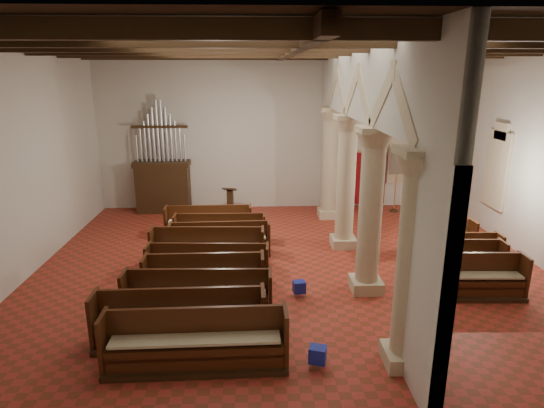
{
  "coord_description": "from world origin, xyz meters",
  "views": [
    {
      "loc": [
        -0.94,
        -11.74,
        5.24
      ],
      "look_at": [
        -0.47,
        0.5,
        1.69
      ],
      "focal_mm": 30.0,
      "sensor_mm": 36.0,
      "label": 1
    }
  ],
  "objects_px": {
    "pipe_organ": "(163,177)",
    "lectern": "(230,204)",
    "nave_pew_0": "(196,349)",
    "processional_banner": "(395,191)",
    "aisle_pew_0": "(484,283)"
  },
  "relations": [
    {
      "from": "pipe_organ",
      "to": "lectern",
      "type": "bearing_deg",
      "value": -17.48
    },
    {
      "from": "pipe_organ",
      "to": "lectern",
      "type": "height_order",
      "value": "pipe_organ"
    },
    {
      "from": "lectern",
      "to": "pipe_organ",
      "type": "bearing_deg",
      "value": 174.21
    },
    {
      "from": "lectern",
      "to": "nave_pew_0",
      "type": "bearing_deg",
      "value": -79.34
    },
    {
      "from": "pipe_organ",
      "to": "lectern",
      "type": "relative_size",
      "value": 3.71
    },
    {
      "from": "pipe_organ",
      "to": "processional_banner",
      "type": "xyz_separation_m",
      "value": [
        9.01,
        -0.36,
        -0.54
      ]
    },
    {
      "from": "processional_banner",
      "to": "pipe_organ",
      "type": "bearing_deg",
      "value": 171.02
    },
    {
      "from": "pipe_organ",
      "to": "processional_banner",
      "type": "bearing_deg",
      "value": -2.28
    },
    {
      "from": "lectern",
      "to": "processional_banner",
      "type": "bearing_deg",
      "value": 15.87
    },
    {
      "from": "pipe_organ",
      "to": "nave_pew_0",
      "type": "relative_size",
      "value": 1.31
    },
    {
      "from": "nave_pew_0",
      "to": "lectern",
      "type": "bearing_deg",
      "value": 87.72
    },
    {
      "from": "aisle_pew_0",
      "to": "lectern",
      "type": "bearing_deg",
      "value": 136.55
    },
    {
      "from": "pipe_organ",
      "to": "nave_pew_0",
      "type": "bearing_deg",
      "value": -76.16
    },
    {
      "from": "nave_pew_0",
      "to": "aisle_pew_0",
      "type": "xyz_separation_m",
      "value": [
        6.61,
        2.52,
        -0.01
      ]
    },
    {
      "from": "lectern",
      "to": "aisle_pew_0",
      "type": "height_order",
      "value": "lectern"
    }
  ]
}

